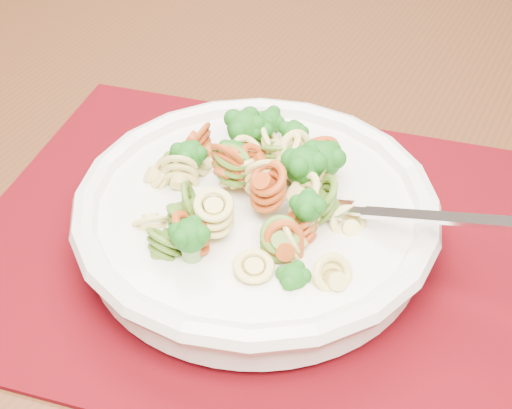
% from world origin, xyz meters
% --- Properties ---
extents(dining_table, '(1.57, 1.12, 0.78)m').
position_xyz_m(dining_table, '(-0.05, 0.27, 0.68)').
color(dining_table, '#492914').
rests_on(dining_table, ground).
extents(placemat, '(0.47, 0.38, 0.00)m').
position_xyz_m(placemat, '(-0.08, 0.16, 0.79)').
color(placemat, '#4C030E').
rests_on(placemat, dining_table).
extents(pasta_bowl, '(0.27, 0.27, 0.05)m').
position_xyz_m(pasta_bowl, '(-0.09, 0.16, 0.82)').
color(pasta_bowl, white).
rests_on(pasta_bowl, placemat).
extents(pasta_broccoli_heap, '(0.23, 0.23, 0.06)m').
position_xyz_m(pasta_broccoli_heap, '(-0.09, 0.16, 0.83)').
color(pasta_broccoli_heap, tan).
rests_on(pasta_broccoli_heap, pasta_bowl).
extents(fork, '(0.18, 0.06, 0.08)m').
position_xyz_m(fork, '(-0.03, 0.17, 0.83)').
color(fork, silver).
rests_on(fork, pasta_bowl).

